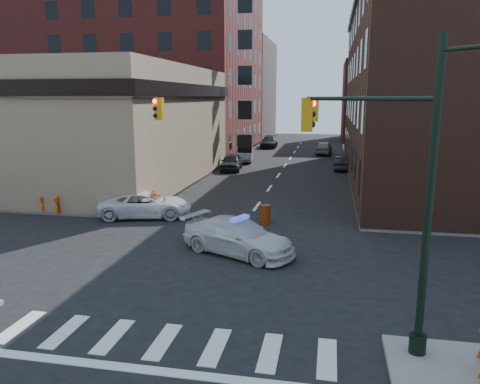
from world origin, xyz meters
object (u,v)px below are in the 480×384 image
at_px(barrel_road, 265,214).
at_px(pickup, 146,205).
at_px(parked_car_enear, 342,163).
at_px(parked_car_wnear, 231,162).
at_px(police_car, 238,237).
at_px(barrel_bank, 150,210).
at_px(pedestrian_a, 119,188).
at_px(barricade_nw_a, 146,198).
at_px(pedestrian_b, 33,196).
at_px(parked_car_wfar, 244,154).

bearing_deg(barrel_road, pickup, 178.35).
xyz_separation_m(pickup, parked_car_enear, (11.30, 20.01, -0.08)).
relative_size(parked_car_wnear, parked_car_enear, 1.15).
bearing_deg(barrel_road, police_car, -95.46).
height_order(police_car, barrel_bank, police_car).
distance_m(pedestrian_a, barricade_nw_a, 2.37).
relative_size(pickup, barrel_bank, 5.39).
height_order(pedestrian_a, barricade_nw_a, pedestrian_a).
bearing_deg(parked_car_enear, barrel_bank, 64.68).
bearing_deg(pedestrian_b, police_car, -38.35).
height_order(parked_car_wnear, barricade_nw_a, parked_car_wnear).
xyz_separation_m(pickup, pedestrian_b, (-6.97, -0.20, 0.27)).
height_order(police_car, parked_car_wfar, parked_car_wfar).
xyz_separation_m(pickup, barrel_bank, (0.36, -0.29, -0.24)).
relative_size(police_car, pickup, 1.01).
bearing_deg(parked_car_wfar, barrel_road, -83.93).
bearing_deg(parked_car_wfar, barrel_bank, -99.10).
relative_size(police_car, barricade_nw_a, 3.84).
distance_m(parked_car_wnear, barrel_bank, 18.26).
bearing_deg(pedestrian_a, barrel_bank, -6.92).
xyz_separation_m(pedestrian_a, barrel_road, (9.74, -2.87, -0.55)).
height_order(barrel_road, barrel_bank, barrel_road).
xyz_separation_m(pickup, parked_car_wfar, (1.26, 24.03, 0.08)).
relative_size(parked_car_wnear, pedestrian_a, 2.41).
distance_m(parked_car_enear, pedestrian_a, 22.39).
height_order(police_car, parked_car_enear, police_car).
bearing_deg(pedestrian_b, pickup, -16.13).
height_order(police_car, barrel_road, police_car).
bearing_deg(barrel_road, parked_car_wnear, 107.51).
height_order(pickup, pedestrian_a, pedestrian_a).
bearing_deg(parked_car_wnear, pedestrian_b, -119.91).
xyz_separation_m(police_car, parked_car_wfar, (-5.13, 29.25, 0.04)).
xyz_separation_m(parked_car_wnear, pedestrian_a, (-4.02, -15.27, 0.32)).
relative_size(parked_car_wfar, barrel_bank, 5.03).
xyz_separation_m(barrel_road, barricade_nw_a, (-7.57, 2.00, 0.14)).
height_order(police_car, barricade_nw_a, police_car).
bearing_deg(police_car, barricade_nw_a, 69.82).
height_order(police_car, parked_car_wnear, parked_car_wnear).
distance_m(police_car, parked_car_wnear, 23.75).
bearing_deg(parked_car_wfar, pedestrian_b, -115.73).
height_order(parked_car_wnear, pedestrian_a, pedestrian_a).
xyz_separation_m(pickup, barrel_road, (6.87, -0.20, -0.20)).
relative_size(pedestrian_b, barrel_road, 1.60).
height_order(parked_car_wnear, parked_car_enear, parked_car_wnear).
distance_m(police_car, barrel_bank, 7.80).
bearing_deg(parked_car_enear, barricade_nw_a, 59.62).
distance_m(parked_car_enear, barricade_nw_a, 21.80).
relative_size(pedestrian_a, pedestrian_b, 1.11).
relative_size(barrel_bank, barricade_nw_a, 0.71).
height_order(parked_car_wnear, barrel_bank, parked_car_wnear).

